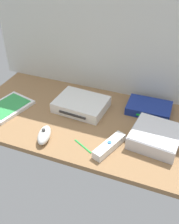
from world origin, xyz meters
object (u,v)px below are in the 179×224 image
(mini_computer, at_px, (156,136))
(remote_wand, at_px, (109,146))
(network_router, at_px, (149,108))
(remote_nunchuk, at_px, (44,135))
(game_console, at_px, (81,104))
(game_case, at_px, (8,107))
(stylus_pen, at_px, (83,146))

(mini_computer, distance_m, remote_wand, 0.17)
(network_router, bearing_deg, remote_nunchuk, -136.67)
(network_router, relative_size, remote_nunchuk, 1.68)
(game_console, distance_m, mini_computer, 0.34)
(game_case, distance_m, remote_wand, 0.49)
(remote_wand, bearing_deg, game_case, -169.36)
(remote_wand, bearing_deg, remote_nunchuk, -151.24)
(remote_nunchuk, bearing_deg, game_case, 139.60)
(network_router, height_order, stylus_pen, network_router)
(remote_wand, bearing_deg, network_router, 92.94)
(game_case, relative_size, remote_wand, 1.44)
(network_router, height_order, remote_nunchuk, remote_nunchuk)
(game_case, height_order, remote_nunchuk, remote_nunchuk)
(network_router, height_order, remote_wand, same)
(mini_computer, height_order, stylus_pen, mini_computer)
(remote_nunchuk, bearing_deg, stylus_pen, -8.94)
(mini_computer, bearing_deg, remote_nunchuk, -160.70)
(game_console, height_order, remote_wand, game_console)
(game_console, distance_m, stylus_pen, 0.23)
(game_console, distance_m, network_router, 0.28)
(mini_computer, height_order, remote_nunchuk, mini_computer)
(remote_nunchuk, height_order, stylus_pen, remote_nunchuk)
(game_case, height_order, network_router, network_router)
(remote_wand, height_order, stylus_pen, remote_wand)
(mini_computer, xyz_separation_m, stylus_pen, (-0.24, -0.12, -0.02))
(game_console, distance_m, remote_wand, 0.27)
(remote_wand, xyz_separation_m, remote_nunchuk, (-0.24, -0.04, 0.01))
(remote_nunchuk, bearing_deg, mini_computer, 4.52)
(stylus_pen, bearing_deg, game_console, 114.24)
(mini_computer, xyz_separation_m, network_router, (-0.06, 0.18, -0.01))
(remote_nunchuk, distance_m, stylus_pen, 0.15)
(game_console, bearing_deg, stylus_pen, -62.15)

